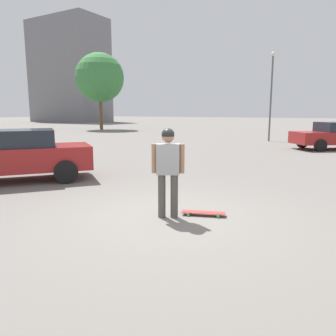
# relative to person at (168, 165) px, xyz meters

# --- Properties ---
(ground_plane) EXTENTS (220.00, 220.00, 0.00)m
(ground_plane) POSITION_rel_person_xyz_m (0.00, 0.00, -1.04)
(ground_plane) COLOR slate
(person) EXTENTS (0.38, 0.57, 1.74)m
(person) POSITION_rel_person_xyz_m (0.00, 0.00, 0.00)
(person) COLOR #4C4742
(person) RESTS_ON ground_plane
(skateboard) EXTENTS (0.48, 0.87, 0.07)m
(skateboard) POSITION_rel_person_xyz_m (-0.45, 0.56, -0.98)
(skateboard) COLOR #A5332D
(skateboard) RESTS_ON ground_plane
(car_parked_near) EXTENTS (4.33, 3.92, 1.52)m
(car_parked_near) POSITION_rel_person_xyz_m (-0.69, -5.55, -0.25)
(car_parked_near) COLOR maroon
(car_parked_near) RESTS_ON ground_plane
(building_block_distant) EXTENTS (8.57, 15.22, 20.01)m
(building_block_distant) POSITION_rel_person_xyz_m (-43.62, -48.96, 8.97)
(building_block_distant) COLOR slate
(building_block_distant) RESTS_ON ground_plane
(tree_distant) EXTENTS (5.46, 5.46, 8.57)m
(tree_distant) POSITION_rel_person_xyz_m (-23.60, -22.89, 4.79)
(tree_distant) COLOR brown
(tree_distant) RESTS_ON ground_plane
(lamp_post) EXTENTS (0.28, 0.28, 6.03)m
(lamp_post) POSITION_rel_person_xyz_m (-18.11, -2.46, 2.47)
(lamp_post) COLOR #59595E
(lamp_post) RESTS_ON ground_plane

